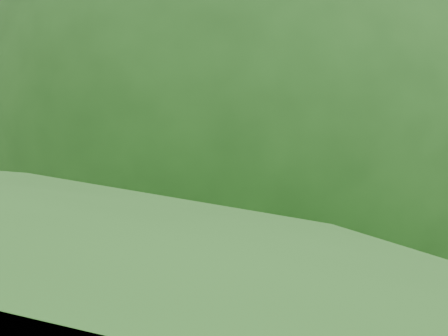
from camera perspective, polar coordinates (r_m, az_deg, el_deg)
ground at (r=17.82m, az=-8.86°, el=-11.33°), size 140.00×140.00×0.00m
road at (r=32.74m, az=-6.56°, el=1.87°), size 11.20×66.00×0.04m
sidewalk at (r=30.65m, az=7.32°, el=0.83°), size 4.20×66.00×0.05m
jersey_barrier at (r=30.99m, az=3.14°, el=1.65°), size 0.42×66.00×0.60m
rock_embankment at (r=36.16m, az=-18.67°, el=5.72°), size 5.00×66.00×4.00m
chainlink_fence at (r=30.17m, az=11.33°, el=2.30°), size 0.04×66.00×2.00m
trees_fenceside at (r=29.22m, az=16.73°, el=13.41°), size 7.00×66.00×14.00m
streetlight at (r=33.30m, az=-15.69°, el=9.72°), size 2.52×0.22×8.00m
signpost at (r=14.11m, az=-10.44°, el=-10.34°), size 0.62×0.09×3.10m
construction_barrel at (r=33.36m, az=8.93°, el=2.91°), size 0.55×0.55×0.91m
concrete_block at (r=18.51m, az=3.13°, el=-8.58°), size 1.21×0.98×0.74m
car_3 at (r=27.79m, az=-23.77°, el=-0.51°), size 2.25×5.19×1.49m
car_4 at (r=38.31m, az=-11.29°, el=5.03°), size 1.99×4.58×1.54m
car_5 at (r=39.32m, az=-10.26°, el=5.48°), size 1.95×5.14×1.67m
car_6 at (r=44.62m, az=-5.98°, el=6.76°), size 2.35×4.96×1.37m
car_7 at (r=49.14m, az=-5.04°, el=7.75°), size 2.33×5.12×1.45m
car_8 at (r=57.30m, az=-0.19°, el=9.13°), size 2.26×4.74×1.56m
painter_0 at (r=20.00m, az=-0.90°, el=-5.17°), size 0.69×0.90×1.64m
painter_1 at (r=17.76m, az=-3.33°, el=-8.11°), size 0.46×0.64×1.64m
painter_2 at (r=27.51m, az=2.58°, el=1.22°), size 0.95×1.08×1.89m
painter_3 at (r=23.15m, az=-0.17°, el=-1.90°), size 1.07×1.32×1.78m
person_far at (r=33.05m, az=8.74°, el=3.47°), size 1.03×0.56×1.67m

